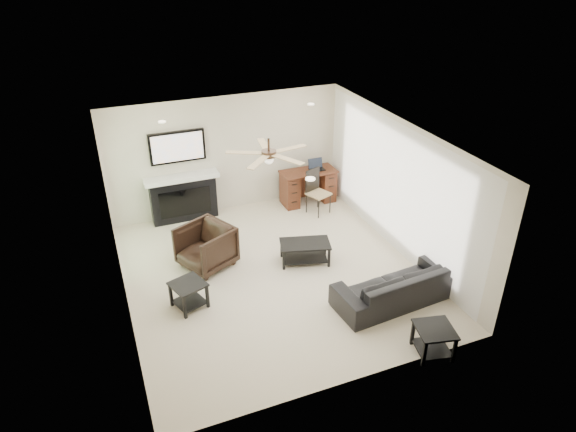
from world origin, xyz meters
The scene contains 10 objects.
room_shell centered at (0.19, 0.08, 1.68)m, with size 5.50×5.54×2.52m.
sofa centered at (1.58, -1.46, 0.30)m, with size 2.04×0.80×0.60m, color black.
armchair centered at (-1.02, 0.69, 0.40)m, with size 0.85×0.87×0.79m, color black.
coffee_table centered at (0.68, 0.14, 0.20)m, with size 0.90×0.50×0.40m, color black.
end_table_near centered at (1.43, -2.71, 0.23)m, with size 0.52×0.52×0.45m, color black.
end_table_left centered at (-1.57, -0.36, 0.23)m, with size 0.50×0.50×0.45m, color black.
fireplace_unit centered at (-1.01, 2.58, 0.95)m, with size 1.52×0.34×1.91m, color black.
desk centered at (1.71, 2.34, 0.38)m, with size 1.22×0.56×0.76m, color #371B0D.
desk_chair centered at (1.71, 1.79, 0.48)m, with size 0.42×0.44×0.97m, color black.
laptop centered at (1.91, 2.32, 0.88)m, with size 0.33×0.24×0.23m, color black.
Camera 1 is at (-2.56, -7.08, 5.29)m, focal length 32.00 mm.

